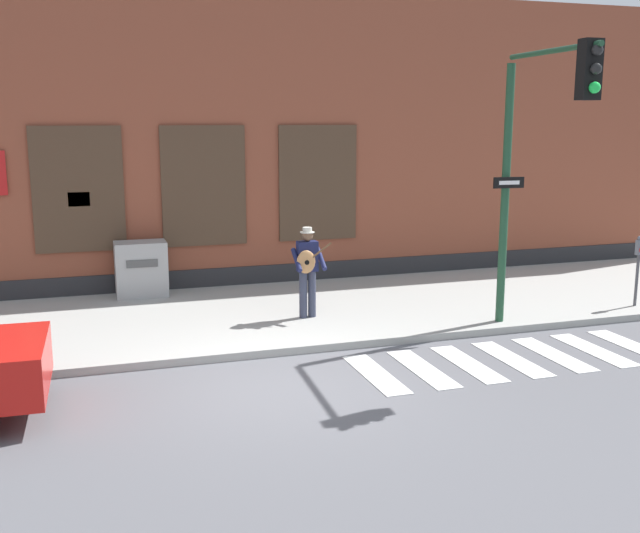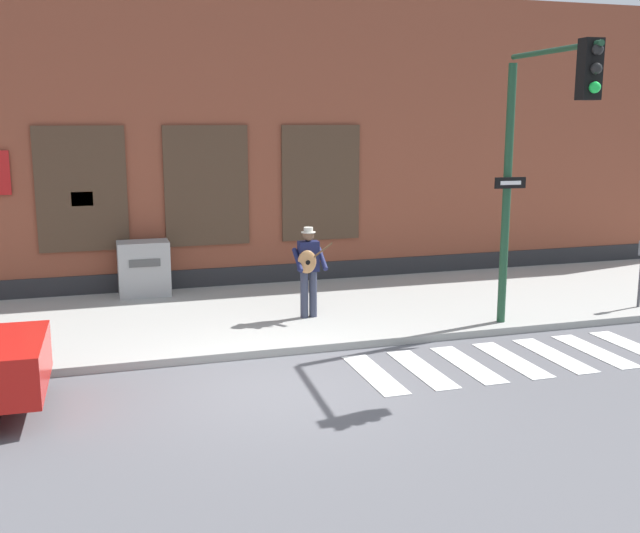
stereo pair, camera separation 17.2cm
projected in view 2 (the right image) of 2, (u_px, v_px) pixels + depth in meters
ground_plane at (278, 387)px, 10.95m from camera, size 160.00×160.00×0.00m
sidewalk at (230, 317)px, 14.59m from camera, size 28.00×5.02×0.14m
building_backdrop at (193, 141)px, 18.18m from camera, size 28.00×4.06×6.66m
crosswalk at (511, 360)px, 12.17m from camera, size 5.20×1.90×0.01m
busker at (308, 266)px, 14.09m from camera, size 0.70×0.51×1.73m
traffic_light at (539, 140)px, 12.36m from camera, size 0.60×2.66×4.87m
utility_box at (144, 268)px, 15.97m from camera, size 1.07×0.68×1.17m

